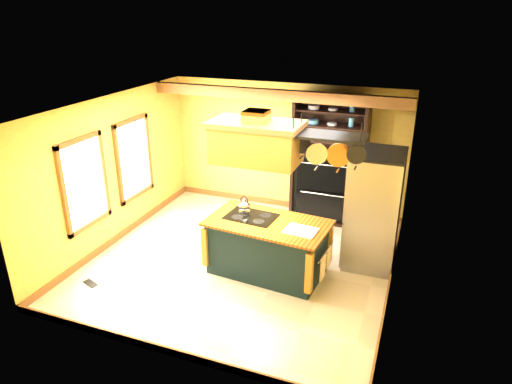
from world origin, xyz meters
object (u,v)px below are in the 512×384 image
Objects in this scene: range_hood at (256,141)px; pot_rack at (329,142)px; kitchen_island at (267,246)px; refrigerator at (373,211)px; hutch at (329,175)px.

pot_rack is at bearing 0.15° from range_hood.
range_hood reaches higher than kitchen_island.
range_hood is at bearing -151.49° from refrigerator.
hutch is at bearing 74.58° from range_hood.
range_hood is 0.72× the size of refrigerator.
hutch is (0.66, 2.40, -1.28)m from range_hood.
kitchen_island is at bearing -100.95° from hutch.
pot_rack is 0.44× the size of hutch.
range_hood reaches higher than refrigerator.
pot_rack reaches higher than refrigerator.
range_hood is 2.36m from refrigerator.
refrigerator is (0.63, 0.94, -1.38)m from pot_rack.
range_hood is 0.55× the size of hutch.
range_hood is 1.26× the size of pot_rack.
kitchen_island is at bearing -179.87° from pot_rack.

